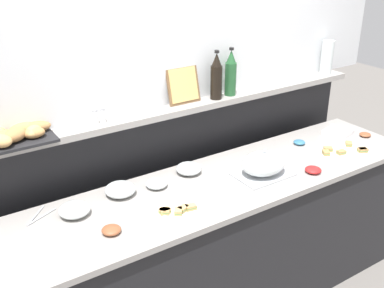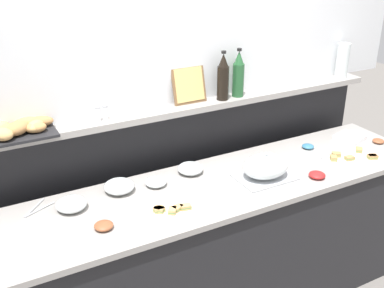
{
  "view_description": "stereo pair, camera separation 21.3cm",
  "coord_description": "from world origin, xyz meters",
  "px_view_note": "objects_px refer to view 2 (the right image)",
  "views": [
    {
      "loc": [
        -1.47,
        -1.92,
        2.27
      ],
      "look_at": [
        -0.14,
        0.1,
        1.18
      ],
      "focal_mm": 43.92,
      "sensor_mm": 36.0,
      "label": 1
    },
    {
      "loc": [
        -1.28,
        -2.03,
        2.27
      ],
      "look_at": [
        -0.14,
        0.1,
        1.18
      ],
      "focal_mm": 43.92,
      "sensor_mm": 36.0,
      "label": 2
    }
  ],
  "objects_px": {
    "serving_cloche": "(265,167)",
    "condiment_bowl_teal": "(378,141)",
    "sandwich_platter_front": "(179,207)",
    "glass_bowl_medium": "(71,204)",
    "glass_bowl_small": "(119,187)",
    "wine_bottle_green": "(238,75)",
    "glass_bowl_extra": "(156,182)",
    "glass_bowl_large": "(190,169)",
    "wine_bottle_dark": "(223,78)",
    "napkin_stack": "(350,138)",
    "salt_shaker": "(98,114)",
    "framed_picture": "(189,85)",
    "serving_tongs": "(36,209)",
    "condiment_bowl_cream": "(308,146)",
    "condiment_bowl_red": "(317,175)",
    "condiment_bowl_dark": "(104,226)",
    "water_carafe": "(342,60)",
    "bread_basket": "(19,129)",
    "pepper_shaker": "(105,113)",
    "sandwich_platter_side": "(352,158)"
  },
  "relations": [
    {
      "from": "serving_tongs",
      "to": "bread_basket",
      "type": "height_order",
      "value": "bread_basket"
    },
    {
      "from": "napkin_stack",
      "to": "sandwich_platter_front",
      "type": "bearing_deg",
      "value": -170.95
    },
    {
      "from": "water_carafe",
      "to": "condiment_bowl_cream",
      "type": "bearing_deg",
      "value": -150.75
    },
    {
      "from": "sandwich_platter_front",
      "to": "glass_bowl_large",
      "type": "height_order",
      "value": "glass_bowl_large"
    },
    {
      "from": "sandwich_platter_front",
      "to": "glass_bowl_small",
      "type": "distance_m",
      "value": 0.39
    },
    {
      "from": "serving_cloche",
      "to": "wine_bottle_green",
      "type": "height_order",
      "value": "wine_bottle_green"
    },
    {
      "from": "salt_shaker",
      "to": "condiment_bowl_dark",
      "type": "bearing_deg",
      "value": -108.01
    },
    {
      "from": "framed_picture",
      "to": "water_carafe",
      "type": "relative_size",
      "value": 0.93
    },
    {
      "from": "sandwich_platter_front",
      "to": "framed_picture",
      "type": "distance_m",
      "value": 0.84
    },
    {
      "from": "condiment_bowl_red",
      "to": "salt_shaker",
      "type": "distance_m",
      "value": 1.34
    },
    {
      "from": "condiment_bowl_cream",
      "to": "condiment_bowl_dark",
      "type": "bearing_deg",
      "value": -170.6
    },
    {
      "from": "glass_bowl_large",
      "to": "salt_shaker",
      "type": "relative_size",
      "value": 1.79
    },
    {
      "from": "sandwich_platter_front",
      "to": "glass_bowl_extra",
      "type": "distance_m",
      "value": 0.29
    },
    {
      "from": "water_carafe",
      "to": "sandwich_platter_side",
      "type": "bearing_deg",
      "value": -124.32
    },
    {
      "from": "condiment_bowl_dark",
      "to": "bread_basket",
      "type": "distance_m",
      "value": 0.7
    },
    {
      "from": "condiment_bowl_dark",
      "to": "water_carafe",
      "type": "distance_m",
      "value": 2.16
    },
    {
      "from": "glass_bowl_extra",
      "to": "condiment_bowl_dark",
      "type": "relative_size",
      "value": 1.3
    },
    {
      "from": "condiment_bowl_cream",
      "to": "framed_picture",
      "type": "relative_size",
      "value": 0.34
    },
    {
      "from": "salt_shaker",
      "to": "framed_picture",
      "type": "height_order",
      "value": "framed_picture"
    },
    {
      "from": "sandwich_platter_side",
      "to": "condiment_bowl_cream",
      "type": "relative_size",
      "value": 4.02
    },
    {
      "from": "condiment_bowl_teal",
      "to": "bread_basket",
      "type": "bearing_deg",
      "value": 168.83
    },
    {
      "from": "sandwich_platter_front",
      "to": "pepper_shaker",
      "type": "height_order",
      "value": "pepper_shaker"
    },
    {
      "from": "serving_cloche",
      "to": "framed_picture",
      "type": "distance_m",
      "value": 0.7
    },
    {
      "from": "condiment_bowl_cream",
      "to": "wine_bottle_dark",
      "type": "height_order",
      "value": "wine_bottle_dark"
    },
    {
      "from": "serving_cloche",
      "to": "condiment_bowl_teal",
      "type": "distance_m",
      "value": 1.0
    },
    {
      "from": "sandwich_platter_front",
      "to": "glass_bowl_medium",
      "type": "distance_m",
      "value": 0.57
    },
    {
      "from": "condiment_bowl_red",
      "to": "bread_basket",
      "type": "relative_size",
      "value": 0.24
    },
    {
      "from": "sandwich_platter_front",
      "to": "wine_bottle_green",
      "type": "xyz_separation_m",
      "value": [
        0.72,
        0.55,
        0.48
      ]
    },
    {
      "from": "wine_bottle_dark",
      "to": "napkin_stack",
      "type": "bearing_deg",
      "value": -19.43
    },
    {
      "from": "wine_bottle_dark",
      "to": "pepper_shaker",
      "type": "distance_m",
      "value": 0.79
    },
    {
      "from": "serving_tongs",
      "to": "bread_basket",
      "type": "relative_size",
      "value": 0.42
    },
    {
      "from": "condiment_bowl_cream",
      "to": "napkin_stack",
      "type": "relative_size",
      "value": 0.47
    },
    {
      "from": "sandwich_platter_side",
      "to": "bread_basket",
      "type": "bearing_deg",
      "value": 163.75
    },
    {
      "from": "condiment_bowl_dark",
      "to": "condiment_bowl_cream",
      "type": "xyz_separation_m",
      "value": [
        1.52,
        0.25,
        -0.0
      ]
    },
    {
      "from": "condiment_bowl_red",
      "to": "pepper_shaker",
      "type": "relative_size",
      "value": 1.15
    },
    {
      "from": "glass_bowl_extra",
      "to": "condiment_bowl_teal",
      "type": "relative_size",
      "value": 1.56
    },
    {
      "from": "glass_bowl_large",
      "to": "glass_bowl_extra",
      "type": "height_order",
      "value": "glass_bowl_large"
    },
    {
      "from": "condiment_bowl_teal",
      "to": "serving_tongs",
      "type": "xyz_separation_m",
      "value": [
        -2.28,
        0.24,
        -0.01
      ]
    },
    {
      "from": "glass_bowl_small",
      "to": "wine_bottle_green",
      "type": "xyz_separation_m",
      "value": [
        0.93,
        0.23,
        0.46
      ]
    },
    {
      "from": "glass_bowl_medium",
      "to": "condiment_bowl_red",
      "type": "distance_m",
      "value": 1.43
    },
    {
      "from": "condiment_bowl_dark",
      "to": "napkin_stack",
      "type": "xyz_separation_m",
      "value": [
        1.88,
        0.22,
        0.0
      ]
    },
    {
      "from": "condiment_bowl_cream",
      "to": "condiment_bowl_red",
      "type": "bearing_deg",
      "value": -123.76
    },
    {
      "from": "condiment_bowl_cream",
      "to": "condiment_bowl_red",
      "type": "xyz_separation_m",
      "value": [
        -0.23,
        -0.35,
        0.0
      ]
    },
    {
      "from": "napkin_stack",
      "to": "framed_picture",
      "type": "bearing_deg",
      "value": 161.68
    },
    {
      "from": "glass_bowl_extra",
      "to": "serving_tongs",
      "type": "distance_m",
      "value": 0.67
    },
    {
      "from": "glass_bowl_medium",
      "to": "framed_picture",
      "type": "bearing_deg",
      "value": 20.6
    },
    {
      "from": "wine_bottle_dark",
      "to": "framed_picture",
      "type": "bearing_deg",
      "value": 166.3
    },
    {
      "from": "condiment_bowl_teal",
      "to": "pepper_shaker",
      "type": "xyz_separation_m",
      "value": [
        -1.8,
        0.45,
        0.38
      ]
    },
    {
      "from": "serving_tongs",
      "to": "framed_picture",
      "type": "height_order",
      "value": "framed_picture"
    },
    {
      "from": "framed_picture",
      "to": "bread_basket",
      "type": "bearing_deg",
      "value": -177.68
    }
  ]
}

